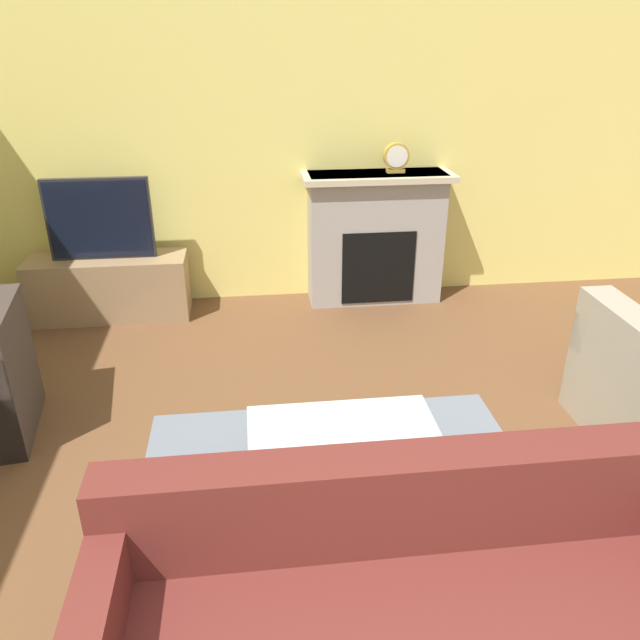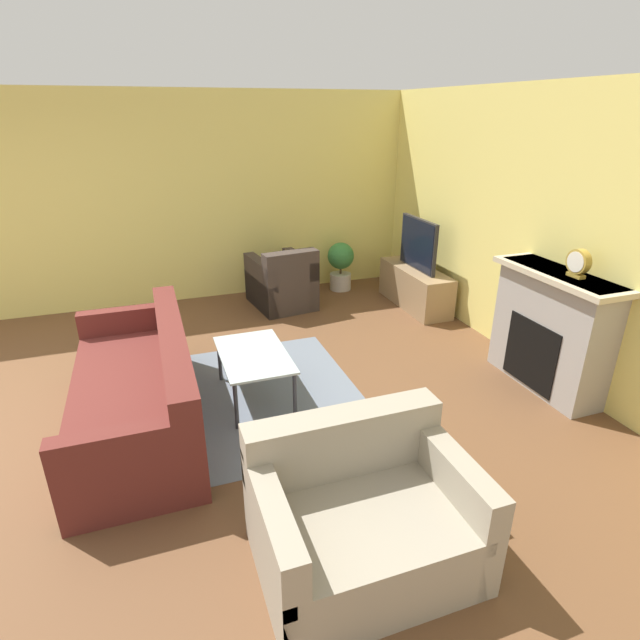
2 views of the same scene
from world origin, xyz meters
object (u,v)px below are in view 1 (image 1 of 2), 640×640
Objects in this scene: tv at (99,219)px; couch_sectional at (413,629)px; coffee_table at (344,441)px; mantel_clock at (396,157)px.

tv is 3.94m from couch_sectional.
couch_sectional is at bearing -84.29° from coffee_table.
couch_sectional is 3.83m from mantel_clock.
mantel_clock is at bearing 2.68° from tv.
tv is 0.37× the size of couch_sectional.
mantel_clock is (2.42, 0.11, 0.41)m from tv.
coffee_table is (-0.10, 0.98, 0.11)m from couch_sectional.
mantel_clock reaches higher than couch_sectional.
tv reaches higher than couch_sectional.
mantel_clock is (0.74, 3.63, 0.97)m from couch_sectional.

